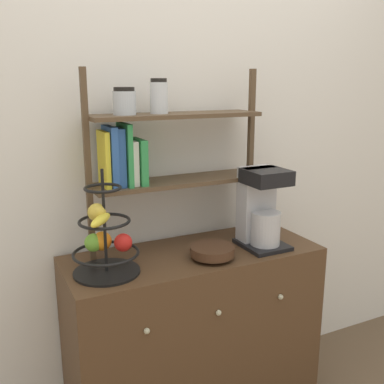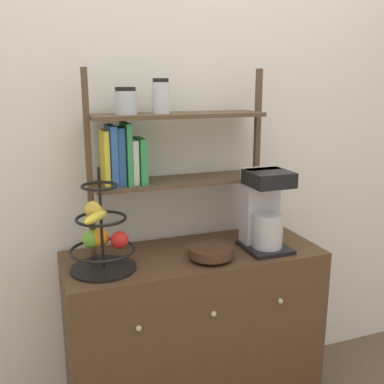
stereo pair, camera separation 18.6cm
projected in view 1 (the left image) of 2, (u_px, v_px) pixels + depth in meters
wall_back at (169, 137)px, 2.09m from camera, size 7.00×0.05×2.60m
sideboard at (194, 335)px, 2.08m from camera, size 1.13×0.46×0.82m
coffee_maker at (261, 208)px, 2.02m from camera, size 0.19×0.22×0.36m
fruit_stand at (105, 240)px, 1.74m from camera, size 0.26×0.26×0.42m
wooden_bowl at (212, 251)px, 1.90m from camera, size 0.19×0.19×0.05m
shelf_hutch at (151, 147)px, 1.91m from camera, size 0.80×0.20×0.79m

